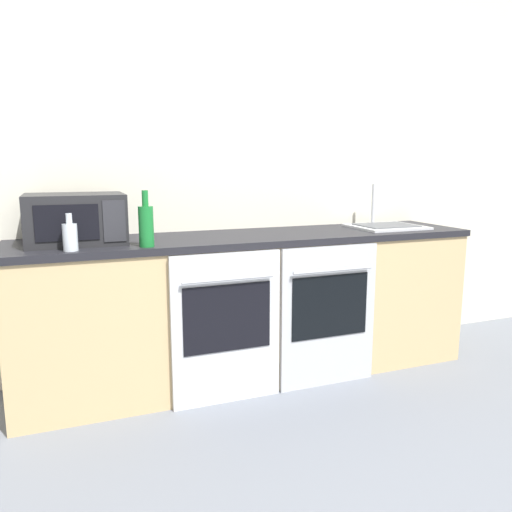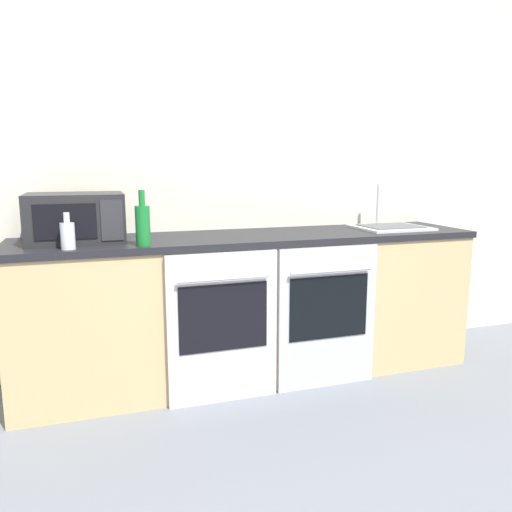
{
  "view_description": "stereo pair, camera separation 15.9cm",
  "coord_description": "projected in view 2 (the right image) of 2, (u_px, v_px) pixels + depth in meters",
  "views": [
    {
      "loc": [
        -1.07,
        -0.83,
        1.31
      ],
      "look_at": [
        0.02,
        1.99,
        0.76
      ],
      "focal_mm": 35.0,
      "sensor_mm": 36.0,
      "label": 1
    },
    {
      "loc": [
        -0.92,
        -0.88,
        1.31
      ],
      "look_at": [
        0.02,
        1.99,
        0.76
      ],
      "focal_mm": 35.0,
      "sensor_mm": 36.0,
      "label": 2
    }
  ],
  "objects": [
    {
      "name": "sink",
      "position": [
        390.0,
        226.0,
        3.33
      ],
      "size": [
        0.46,
        0.4,
        0.29
      ],
      "color": "silver",
      "rests_on": "counter_back"
    },
    {
      "name": "bottle_green",
      "position": [
        143.0,
        224.0,
        2.6
      ],
      "size": [
        0.08,
        0.08,
        0.29
      ],
      "color": "#19722D",
      "rests_on": "counter_back"
    },
    {
      "name": "microwave",
      "position": [
        76.0,
        218.0,
        2.73
      ],
      "size": [
        0.51,
        0.4,
        0.27
      ],
      "color": "#232326",
      "rests_on": "counter_back"
    },
    {
      "name": "bottle_clear",
      "position": [
        68.0,
        235.0,
        2.49
      ],
      "size": [
        0.07,
        0.07,
        0.19
      ],
      "color": "silver",
      "rests_on": "counter_back"
    },
    {
      "name": "wall_back",
      "position": [
        237.0,
        167.0,
        3.28
      ],
      "size": [
        10.0,
        0.06,
        2.6
      ],
      "color": "silver",
      "rests_on": "ground_plane"
    },
    {
      "name": "oven_left",
      "position": [
        223.0,
        327.0,
        2.74
      ],
      "size": [
        0.62,
        0.06,
        0.85
      ],
      "color": "silver",
      "rests_on": "ground_plane"
    },
    {
      "name": "counter_back",
      "position": [
        252.0,
        305.0,
        3.12
      ],
      "size": [
        2.81,
        0.62,
        0.9
      ],
      "color": "tan",
      "rests_on": "ground_plane"
    },
    {
      "name": "oven_right",
      "position": [
        328.0,
        317.0,
        2.94
      ],
      "size": [
        0.62,
        0.06,
        0.85
      ],
      "color": "#B7BABF",
      "rests_on": "ground_plane"
    }
  ]
}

